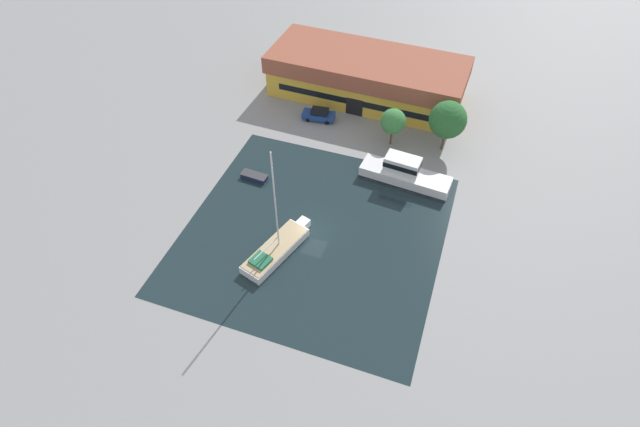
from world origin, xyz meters
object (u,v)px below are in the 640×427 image
Objects in this scene: quay_tree_near_building at (393,121)px; small_dinghy at (254,176)px; quay_tree_by_water at (448,120)px; sailboat_moored at (276,249)px; motor_cruiser at (404,173)px; parked_car at (319,115)px; warehouse_building at (367,76)px.

small_dinghy is at bearing -139.48° from quay_tree_near_building.
sailboat_moored is (-13.38, -22.97, -3.92)m from quay_tree_by_water.
sailboat_moored reaches higher than motor_cruiser.
quay_tree_near_building reaches higher than parked_car.
motor_cruiser is 3.31× the size of small_dinghy.
small_dinghy is (-3.41, -13.87, -0.55)m from parked_car.
sailboat_moored is at bearing -107.58° from quay_tree_near_building.
motor_cruiser is at bearing -128.23° from parked_car.
quay_tree_by_water reaches higher than parked_car.
quay_tree_by_water is 17.47m from parked_car.
motor_cruiser is at bearing 73.83° from sailboat_moored.
quay_tree_near_building reaches higher than motor_cruiser.
quay_tree_near_building is 0.39× the size of sailboat_moored.
quay_tree_near_building is 18.68m from small_dinghy.
sailboat_moored reaches higher than quay_tree_by_water.
parked_car is (-17.05, 0.74, -3.71)m from quay_tree_by_water.
parked_car is at bearing 115.83° from sailboat_moored.
quay_tree_near_building is 6.66m from quay_tree_by_water.
warehouse_building is at bearing 121.80° from quay_tree_near_building.
sailboat_moored is 3.97× the size of small_dinghy.
warehouse_building is 23.43m from small_dinghy.
warehouse_building reaches higher than small_dinghy.
warehouse_building is at bearing 145.20° from quay_tree_by_water.
quay_tree_near_building is 1.55× the size of small_dinghy.
warehouse_building reaches higher than quay_tree_near_building.
warehouse_building is at bearing 105.74° from sailboat_moored.
parked_car is at bearing 169.71° from quay_tree_near_building.
sailboat_moored is 1.20× the size of motor_cruiser.
quay_tree_near_building is at bearing 31.42° from motor_cruiser.
quay_tree_by_water is at bearing -99.45° from parked_car.
motor_cruiser is (10.06, 15.37, 0.58)m from sailboat_moored.
warehouse_building is 2.50× the size of motor_cruiser.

